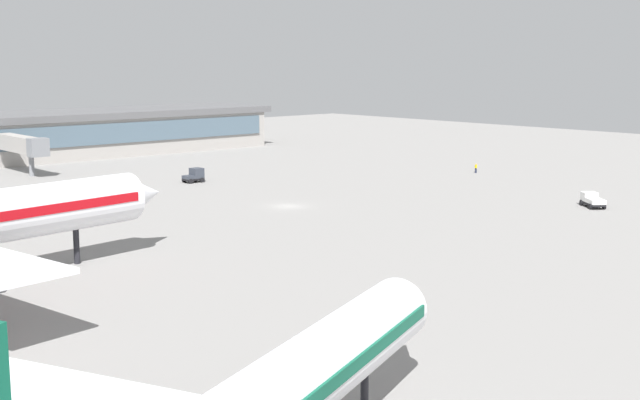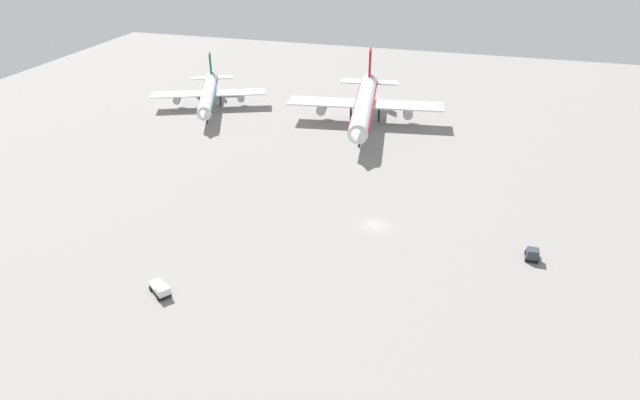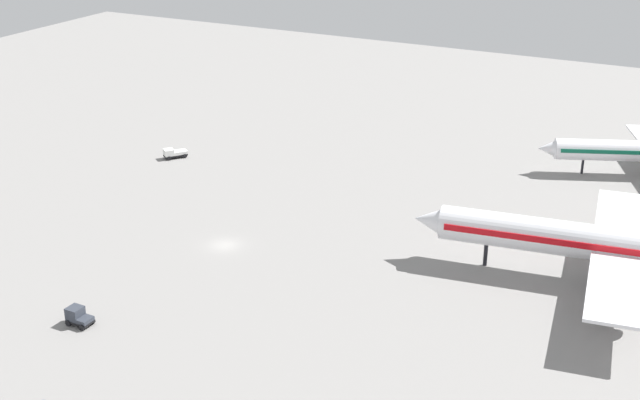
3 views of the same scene
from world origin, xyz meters
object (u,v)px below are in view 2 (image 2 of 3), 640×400
pushback_tractor (160,289)px  baggage_tug (532,254)px  airplane_taxiing (365,104)px  airplane_at_gate (209,93)px

pushback_tractor → baggage_tug: (26.26, -56.31, 0.19)m
airplane_taxiing → baggage_tug: 70.57m
pushback_tractor → airplane_taxiing: bearing=117.3°
pushback_tractor → airplane_at_gate: bearing=148.4°
airplane_at_gate → baggage_tug: size_ratio=12.40×
airplane_at_gate → pushback_tractor: airplane_at_gate is taller
airplane_at_gate → airplane_taxiing: (-0.45, -46.80, 1.24)m
airplane_taxiing → pushback_tractor: 84.42m
baggage_tug → airplane_at_gate: bearing=-122.1°
airplane_taxiing → airplane_at_gate: bearing=-98.6°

